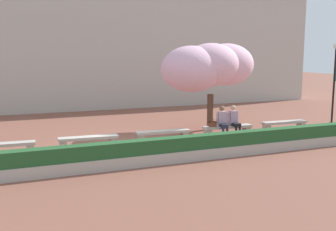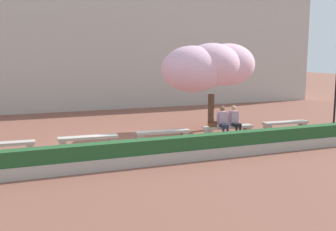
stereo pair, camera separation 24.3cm
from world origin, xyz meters
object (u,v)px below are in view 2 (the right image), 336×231
Objects in this scene: stone_bench_east_end at (228,129)px; person_seated_right at (235,120)px; stone_bench_center at (88,140)px; handbag at (213,124)px; stone_bench_near_east at (163,134)px; person_seated_left at (223,120)px; cherry_tree_main at (209,66)px; stone_bench_near_west at (2,147)px; stone_bench_far_east at (285,124)px.

person_seated_right reaches higher than stone_bench_east_end.
stone_bench_center is 6.38× the size of handbag.
stone_bench_near_east is 1.68× the size of person_seated_left.
cherry_tree_main is at bearing 101.92° from person_seated_right.
stone_bench_center is at bearing 0.00° from stone_bench_near_west.
cherry_tree_main is at bearing 83.61° from person_seated_left.
stone_bench_near_west is 8.71m from stone_bench_east_end.
person_seated_right is at bearing -0.07° from person_seated_left.
stone_bench_center is 6.10m from person_seated_right.
person_seated_right is at bearing -11.03° from stone_bench_east_end.
handbag is (-0.72, -0.01, 0.27)m from stone_bench_east_end.
cherry_tree_main is (-2.99, 1.67, 2.54)m from stone_bench_far_east.
stone_bench_east_end is at bearing 0.66° from handbag.
person_seated_left is (-0.28, -0.05, 0.39)m from stone_bench_east_end.
handbag reaches higher than stone_bench_near_east.
stone_bench_near_west is 2.90m from stone_bench_center.
stone_bench_near_east is 2.65m from person_seated_left.
stone_bench_near_west is at bearing 180.00° from stone_bench_far_east.
stone_bench_center is 1.00× the size of stone_bench_near_east.
handbag is (2.18, -0.01, 0.27)m from stone_bench_near_east.
person_seated_left is (5.53, -0.05, 0.39)m from stone_bench_center.
stone_bench_near_east is 1.00× the size of stone_bench_far_east.
stone_bench_near_east and stone_bench_far_east have the same top height.
cherry_tree_main reaches higher than handbag.
stone_bench_far_east is at bearing -0.00° from stone_bench_east_end.
stone_bench_east_end is 2.90m from stone_bench_far_east.
stone_bench_east_end is at bearing 0.00° from stone_bench_center.
stone_bench_far_east is 1.68× the size of person_seated_left.
cherry_tree_main reaches higher than stone_bench_center.
handbag is (-1.00, 0.05, -0.12)m from person_seated_right.
person_seated_right is (-2.63, -0.05, 0.39)m from stone_bench_far_east.
stone_bench_near_west is at bearing 179.66° from person_seated_right.
stone_bench_near_east is 5.81m from stone_bench_far_east.
stone_bench_near_west is 1.00× the size of stone_bench_center.
stone_bench_center is 0.49× the size of cherry_tree_main.
stone_bench_far_east is at bearing -0.00° from stone_bench_near_east.
person_seated_left and person_seated_right have the same top height.
stone_bench_near_west is 1.00× the size of stone_bench_far_east.
stone_bench_far_east is (2.90, -0.00, 0.00)m from stone_bench_east_end.
handbag reaches higher than stone_bench_east_end.
stone_bench_center is at bearing 179.45° from person_seated_left.
stone_bench_center and stone_bench_near_east have the same top height.
stone_bench_near_west is at bearing -180.00° from stone_bench_near_east.
cherry_tree_main is (-0.36, 1.73, 2.16)m from person_seated_right.
stone_bench_center is at bearing 179.91° from handbag.
stone_bench_east_end is (5.81, 0.00, 0.00)m from stone_bench_center.
stone_bench_near_west is 9.00m from person_seated_right.
stone_bench_near_east is at bearing 179.04° from person_seated_right.
stone_bench_far_east is at bearing 0.95° from person_seated_left.
stone_bench_far_east is 1.68× the size of person_seated_right.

